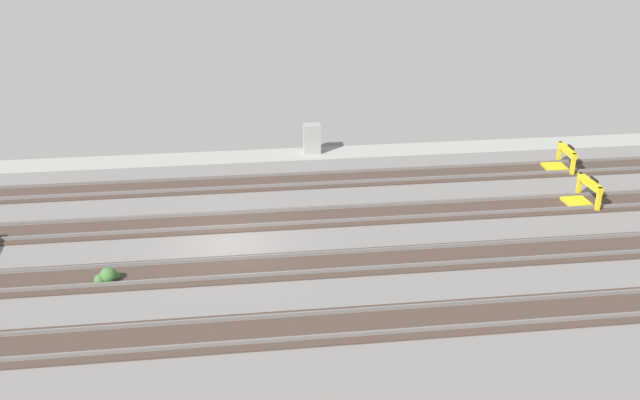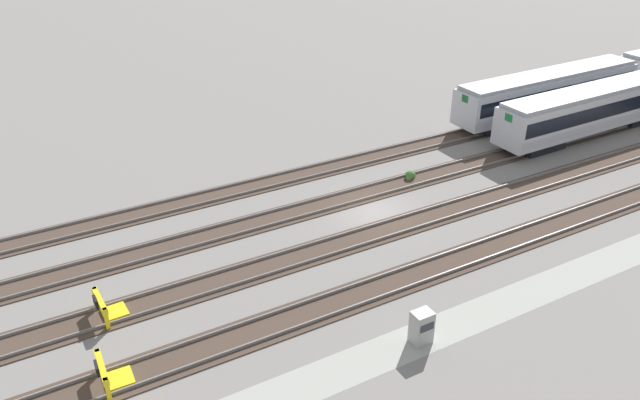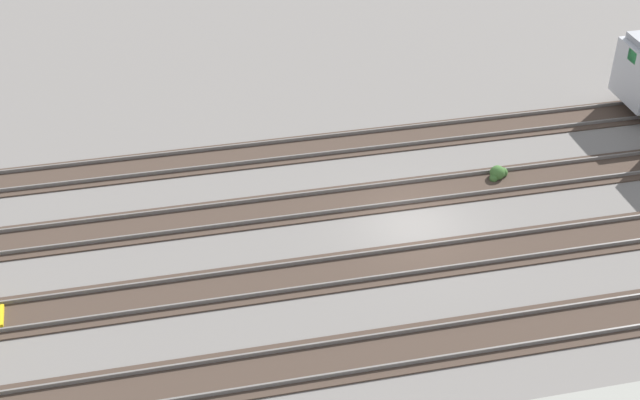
# 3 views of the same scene
# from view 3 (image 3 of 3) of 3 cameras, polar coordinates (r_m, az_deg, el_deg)

# --- Properties ---
(ground_plane) EXTENTS (400.00, 400.00, 0.00)m
(ground_plane) POSITION_cam_3_polar(r_m,az_deg,el_deg) (35.32, 6.04, -1.65)
(ground_plane) COLOR gray
(rail_track_nearest) EXTENTS (90.00, 2.23, 0.21)m
(rail_track_nearest) POSITION_cam_3_polar(r_m,az_deg,el_deg) (30.62, 9.70, -8.72)
(rail_track_nearest) COLOR #47382D
(rail_track_nearest) RESTS_ON ground
(rail_track_near_inner) EXTENTS (90.00, 2.24, 0.21)m
(rail_track_near_inner) POSITION_cam_3_polar(r_m,az_deg,el_deg) (33.67, 7.14, -3.75)
(rail_track_near_inner) COLOR #47382D
(rail_track_near_inner) RESTS_ON ground
(rail_track_middle) EXTENTS (90.00, 2.24, 0.21)m
(rail_track_middle) POSITION_cam_3_polar(r_m,az_deg,el_deg) (36.98, 5.05, 0.37)
(rail_track_middle) COLOR #47382D
(rail_track_middle) RESTS_ON ground
(rail_track_far_inner) EXTENTS (90.00, 2.23, 0.21)m
(rail_track_far_inner) POSITION_cam_3_polar(r_m,az_deg,el_deg) (40.50, 3.31, 3.79)
(rail_track_far_inner) COLOR #47382D
(rail_track_far_inner) RESTS_ON ground
(weed_clump) EXTENTS (0.92, 0.70, 0.64)m
(weed_clump) POSITION_cam_3_polar(r_m,az_deg,el_deg) (38.54, 11.33, 1.68)
(weed_clump) COLOR #427033
(weed_clump) RESTS_ON ground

